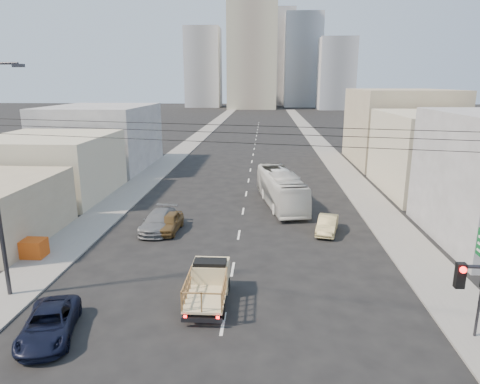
# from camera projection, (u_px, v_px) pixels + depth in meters

# --- Properties ---
(ground) EXTENTS (420.00, 420.00, 0.00)m
(ground) POSITION_uv_depth(u_px,v_px,m) (218.00, 349.00, 18.07)
(ground) COLOR black
(ground) RESTS_ON ground
(sidewalk_left) EXTENTS (3.50, 180.00, 0.12)m
(sidewalk_left) POSITION_uv_depth(u_px,v_px,m) (198.00, 137.00, 86.39)
(sidewalk_left) COLOR slate
(sidewalk_left) RESTS_ON ground
(sidewalk_right) EXTENTS (3.50, 180.00, 0.12)m
(sidewalk_right) POSITION_uv_depth(u_px,v_px,m) (315.00, 138.00, 85.04)
(sidewalk_right) COLOR slate
(sidewalk_right) RESTS_ON ground
(lane_dashes) EXTENTS (0.15, 104.00, 0.01)m
(lane_dashes) POSITION_uv_depth(u_px,v_px,m) (254.00, 152.00, 69.30)
(lane_dashes) COLOR silver
(lane_dashes) RESTS_ON ground
(flatbed_pickup) EXTENTS (1.95, 4.41, 1.90)m
(flatbed_pickup) POSITION_uv_depth(u_px,v_px,m) (208.00, 282.00, 21.75)
(flatbed_pickup) COLOR #D0BD8C
(flatbed_pickup) RESTS_ON ground
(navy_pickup) EXTENTS (3.14, 4.94, 1.27)m
(navy_pickup) POSITION_uv_depth(u_px,v_px,m) (49.00, 324.00, 18.84)
(navy_pickup) COLOR black
(navy_pickup) RESTS_ON ground
(city_bus) EXTENTS (4.57, 11.40, 3.10)m
(city_bus) POSITION_uv_depth(u_px,v_px,m) (281.00, 189.00, 38.93)
(city_bus) COLOR silver
(city_bus) RESTS_ON ground
(sedan_brown) EXTENTS (1.89, 4.24, 1.41)m
(sedan_brown) POSITION_uv_depth(u_px,v_px,m) (168.00, 222.00, 32.21)
(sedan_brown) COLOR brown
(sedan_brown) RESTS_ON ground
(sedan_tan) EXTENTS (2.22, 4.07, 1.27)m
(sedan_tan) POSITION_uv_depth(u_px,v_px,m) (327.00, 225.00, 31.93)
(sedan_tan) COLOR tan
(sedan_tan) RESTS_ON ground
(sedan_grey) EXTENTS (2.31, 5.12, 1.46)m
(sedan_grey) POSITION_uv_depth(u_px,v_px,m) (159.00, 221.00, 32.43)
(sedan_grey) COLOR slate
(sedan_grey) RESTS_ON ground
(overhead_wires) EXTENTS (23.01, 5.02, 0.72)m
(overhead_wires) POSITION_uv_depth(u_px,v_px,m) (220.00, 133.00, 17.28)
(overhead_wires) COLOR black
(overhead_wires) RESTS_ON ground
(crate_stack) EXTENTS (1.80, 1.20, 1.14)m
(crate_stack) POSITION_uv_depth(u_px,v_px,m) (31.00, 248.00, 27.28)
(crate_stack) COLOR #C34A12
(crate_stack) RESTS_ON sidewalk_left
(bldg_right_mid) EXTENTS (11.00, 14.00, 8.00)m
(bldg_right_mid) POSITION_uv_depth(u_px,v_px,m) (440.00, 153.00, 43.02)
(bldg_right_mid) COLOR beige
(bldg_right_mid) RESTS_ON ground
(bldg_right_far) EXTENTS (12.00, 16.00, 10.00)m
(bldg_right_far) POSITION_uv_depth(u_px,v_px,m) (399.00, 127.00, 58.21)
(bldg_right_far) COLOR tan
(bldg_right_far) RESTS_ON ground
(bldg_left_mid) EXTENTS (11.00, 12.00, 6.00)m
(bldg_left_mid) POSITION_uv_depth(u_px,v_px,m) (51.00, 166.00, 41.61)
(bldg_left_mid) COLOR beige
(bldg_left_mid) RESTS_ON ground
(bldg_left_far) EXTENTS (12.00, 16.00, 8.00)m
(bldg_left_far) POSITION_uv_depth(u_px,v_px,m) (102.00, 137.00, 55.89)
(bldg_left_far) COLOR gray
(bldg_left_far) RESTS_ON ground
(high_rise_tower) EXTENTS (20.00, 20.00, 60.00)m
(high_rise_tower) POSITION_uv_depth(u_px,v_px,m) (253.00, 34.00, 175.11)
(high_rise_tower) COLOR tan
(high_rise_tower) RESTS_ON ground
(midrise_ne) EXTENTS (16.00, 16.00, 40.00)m
(midrise_ne) POSITION_uv_depth(u_px,v_px,m) (303.00, 61.00, 190.85)
(midrise_ne) COLOR gray
(midrise_ne) RESTS_ON ground
(midrise_nw) EXTENTS (15.00, 15.00, 34.00)m
(midrise_nw) POSITION_uv_depth(u_px,v_px,m) (203.00, 68.00, 189.29)
(midrise_nw) COLOR gray
(midrise_nw) RESTS_ON ground
(midrise_back) EXTENTS (18.00, 18.00, 44.00)m
(midrise_back) POSITION_uv_depth(u_px,v_px,m) (275.00, 58.00, 205.53)
(midrise_back) COLOR gray
(midrise_back) RESTS_ON ground
(midrise_east) EXTENTS (14.00, 14.00, 28.00)m
(midrise_east) POSITION_uv_depth(u_px,v_px,m) (336.00, 74.00, 172.33)
(midrise_east) COLOR gray
(midrise_east) RESTS_ON ground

